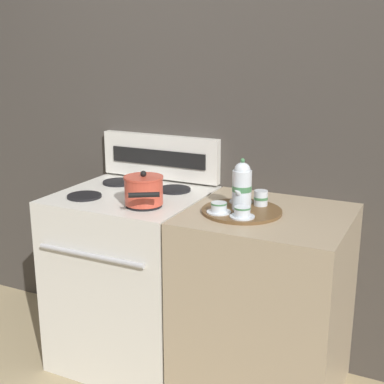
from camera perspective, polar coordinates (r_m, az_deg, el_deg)
ground_plane at (r=2.87m, az=0.36°, el=-18.62°), size 6.00×6.00×0.00m
wall_back at (r=2.74m, az=3.59°, el=4.80°), size 6.00×0.05×2.20m
stove at (r=2.80m, az=-6.31°, el=-9.05°), size 0.70×0.68×0.91m
control_panel at (r=2.87m, az=-3.42°, el=3.77°), size 0.68×0.05×0.23m
side_counter at (r=2.53m, az=7.78°, el=-11.98°), size 0.70×0.66×0.90m
saucepan at (r=2.41m, az=-5.17°, el=0.21°), size 0.23×0.26×0.15m
serving_tray at (r=2.35m, az=5.33°, el=-2.02°), size 0.35×0.35×0.01m
teapot at (r=2.32m, az=5.34°, el=0.65°), size 0.09×0.14×0.23m
teacup_left at (r=2.23m, az=5.38°, el=-2.15°), size 0.11×0.11×0.05m
teacup_right at (r=2.29m, az=2.88°, el=-1.67°), size 0.11×0.11×0.05m
teacup_front at (r=2.44m, az=5.24°, el=-0.60°), size 0.11×0.11×0.05m
creamer_jug at (r=2.40m, az=7.35°, el=-0.63°), size 0.06×0.06×0.07m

